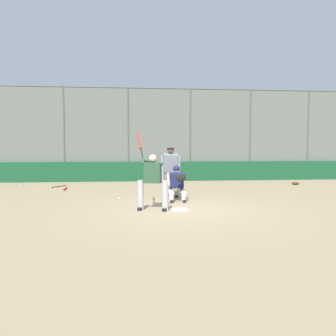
{
  "coord_description": "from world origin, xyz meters",
  "views": [
    {
      "loc": [
        1.13,
        8.54,
        1.66
      ],
      "look_at": [
        0.21,
        -1.0,
        1.05
      ],
      "focal_mm": 35.0,
      "sensor_mm": 36.0,
      "label": 1
    }
  ],
  "objects": [
    {
      "name": "ground_plane",
      "position": [
        0.0,
        0.0,
        0.0
      ],
      "size": [
        160.0,
        160.0,
        0.0
      ],
      "primitive_type": "plane",
      "color": "tan"
    },
    {
      "name": "home_plate_marker",
      "position": [
        0.0,
        0.0,
        0.01
      ],
      "size": [
        0.43,
        0.43,
        0.01
      ],
      "primitive_type": "cube",
      "color": "white",
      "rests_on": "ground_plane"
    },
    {
      "name": "backstop_fence",
      "position": [
        -0.0,
        -7.56,
        2.37
      ],
      "size": [
        21.44,
        0.08,
        4.56
      ],
      "color": "#515651",
      "rests_on": "ground_plane"
    },
    {
      "name": "padding_wall",
      "position": [
        0.0,
        -7.46,
        0.47
      ],
      "size": [
        20.93,
        0.18,
        0.94
      ],
      "primitive_type": "cube",
      "color": "#19512D",
      "rests_on": "ground_plane"
    },
    {
      "name": "bleachers_beyond",
      "position": [
        2.27,
        -10.06,
        0.48
      ],
      "size": [
        14.95,
        2.5,
        1.48
      ],
      "color": "slate",
      "rests_on": "ground_plane"
    },
    {
      "name": "batter_at_plate",
      "position": [
        0.72,
        0.01,
        0.8
      ],
      "size": [
        0.83,
        0.82,
        2.05
      ],
      "rotation": [
        0.0,
        0.0,
        -0.28
      ],
      "color": "#B7B7BC",
      "rests_on": "ground_plane"
    },
    {
      "name": "catcher_behind_plate",
      "position": [
        -0.09,
        -1.31,
        0.57
      ],
      "size": [
        0.58,
        0.68,
        1.1
      ],
      "rotation": [
        0.0,
        0.0,
        0.04
      ],
      "color": "silver",
      "rests_on": "ground_plane"
    },
    {
      "name": "umpire_home",
      "position": [
        0.02,
        -2.11,
        0.89
      ],
      "size": [
        0.67,
        0.44,
        1.65
      ],
      "rotation": [
        0.0,
        0.0,
        -0.09
      ],
      "color": "gray",
      "rests_on": "ground_plane"
    },
    {
      "name": "spare_bat_near_backstop",
      "position": [
        3.91,
        -4.42,
        0.03
      ],
      "size": [
        0.12,
        0.81,
        0.07
      ],
      "rotation": [
        0.0,
        0.0,
        1.65
      ],
      "color": "black",
      "rests_on": "ground_plane"
    },
    {
      "name": "spare_bat_by_padding",
      "position": [
        0.37,
        -6.86,
        0.03
      ],
      "size": [
        0.09,
        0.81,
        0.07
      ],
      "rotation": [
        0.0,
        0.0,
        4.66
      ],
      "color": "black",
      "rests_on": "ground_plane"
    },
    {
      "name": "spare_bat_third_base_side",
      "position": [
        6.22,
        -6.45,
        0.03
      ],
      "size": [
        0.34,
        0.87,
        0.07
      ],
      "rotation": [
        0.0,
        0.0,
        1.9
      ],
      "color": "black",
      "rests_on": "ground_plane"
    },
    {
      "name": "spare_bat_first_base_side",
      "position": [
        4.32,
        -5.54,
        0.03
      ],
      "size": [
        0.46,
        0.79,
        0.07
      ],
      "rotation": [
        0.0,
        0.0,
        4.21
      ],
      "color": "black",
      "rests_on": "ground_plane"
    },
    {
      "name": "fielding_glove_on_dirt",
      "position": [
        -5.87,
        -5.27,
        0.06
      ],
      "size": [
        0.34,
        0.26,
        0.12
      ],
      "color": "#56331E",
      "rests_on": "ground_plane"
    },
    {
      "name": "baseball_loose",
      "position": [
        1.67,
        -1.8,
        0.04
      ],
      "size": [
        0.07,
        0.07,
        0.07
      ],
      "primitive_type": "sphere",
      "color": "white",
      "rests_on": "ground_plane"
    }
  ]
}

